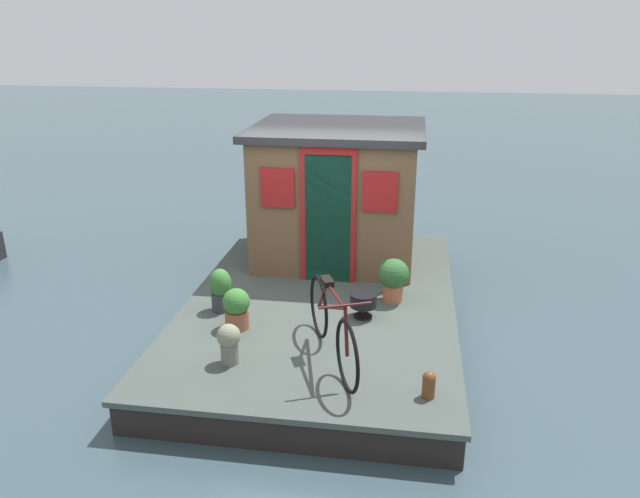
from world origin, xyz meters
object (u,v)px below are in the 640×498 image
(houseboat_cabin, at_px, (338,192))
(bicycle, at_px, (332,326))
(potted_plant_geranium, at_px, (221,289))
(mooring_bollard, at_px, (429,384))
(potted_plant_thyme, at_px, (229,342))
(potted_plant_fern, at_px, (237,308))
(charcoal_grill, at_px, (363,301))
(potted_plant_basil, at_px, (393,278))

(houseboat_cabin, bearing_deg, bicycle, -173.89)
(bicycle, distance_m, potted_plant_geranium, 1.74)
(potted_plant_geranium, relative_size, mooring_bollard, 2.00)
(houseboat_cabin, xyz_separation_m, potted_plant_thyme, (-3.24, 0.68, -0.72))
(houseboat_cabin, distance_m, bicycle, 3.10)
(bicycle, height_order, potted_plant_fern, bicycle)
(potted_plant_geranium, distance_m, mooring_bollard, 2.84)
(houseboat_cabin, height_order, charcoal_grill, houseboat_cabin)
(houseboat_cabin, xyz_separation_m, charcoal_grill, (-2.01, -0.56, -0.76))
(potted_plant_basil, distance_m, potted_plant_fern, 1.97)
(houseboat_cabin, height_order, potted_plant_thyme, houseboat_cabin)
(houseboat_cabin, relative_size, charcoal_grill, 7.68)
(mooring_bollard, bearing_deg, bicycle, 61.31)
(potted_plant_basil, bearing_deg, potted_plant_geranium, 105.73)
(potted_plant_basil, relative_size, mooring_bollard, 2.09)
(potted_plant_geranium, height_order, charcoal_grill, potted_plant_geranium)
(houseboat_cabin, xyz_separation_m, potted_plant_geranium, (-2.08, 1.13, -0.69))
(potted_plant_geranium, xyz_separation_m, potted_plant_basil, (0.57, -2.02, 0.04))
(potted_plant_thyme, distance_m, charcoal_grill, 1.75)
(houseboat_cabin, bearing_deg, potted_plant_geranium, 151.36)
(bicycle, relative_size, potted_plant_thyme, 3.89)
(potted_plant_geranium, bearing_deg, mooring_bollard, -121.33)
(potted_plant_thyme, height_order, potted_plant_fern, potted_plant_fern)
(bicycle, height_order, potted_plant_geranium, bicycle)
(houseboat_cabin, distance_m, potted_plant_fern, 2.72)
(charcoal_grill, bearing_deg, potted_plant_basil, -33.09)
(potted_plant_thyme, bearing_deg, potted_plant_basil, -42.10)
(potted_plant_thyme, xyz_separation_m, mooring_bollard, (-0.31, -1.97, -0.10))
(bicycle, height_order, charcoal_grill, bicycle)
(potted_plant_fern, bearing_deg, mooring_bollard, -116.69)
(potted_plant_geranium, xyz_separation_m, potted_plant_fern, (-0.41, -0.31, -0.03))
(houseboat_cabin, distance_m, charcoal_grill, 2.22)
(potted_plant_fern, height_order, charcoal_grill, potted_plant_fern)
(potted_plant_geranium, bearing_deg, bicycle, -123.00)
(potted_plant_basil, bearing_deg, bicycle, 159.75)
(bicycle, relative_size, charcoal_grill, 5.33)
(houseboat_cabin, xyz_separation_m, mooring_bollard, (-3.55, -1.29, -0.82))
(houseboat_cabin, height_order, potted_plant_fern, houseboat_cabin)
(potted_plant_thyme, relative_size, potted_plant_fern, 0.90)
(potted_plant_thyme, distance_m, mooring_bollard, 2.00)
(houseboat_cabin, xyz_separation_m, potted_plant_basil, (-1.51, -0.88, -0.65))
(charcoal_grill, bearing_deg, houseboat_cabin, 15.53)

